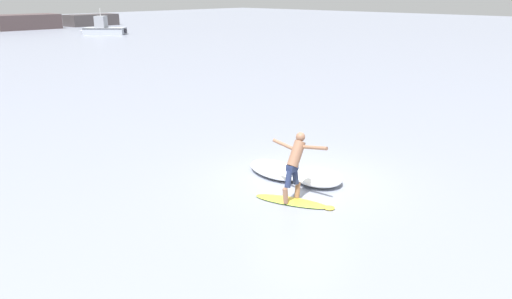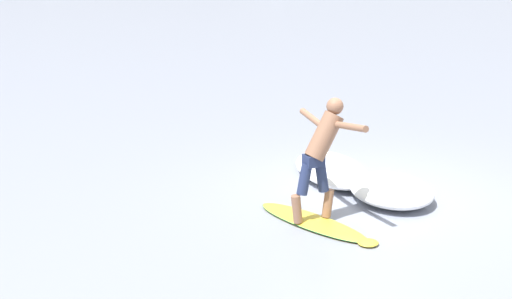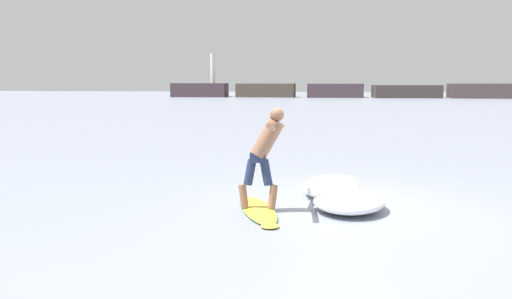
{
  "view_description": "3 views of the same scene",
  "coord_description": "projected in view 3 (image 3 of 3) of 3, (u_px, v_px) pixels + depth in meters",
  "views": [
    {
      "loc": [
        -10.52,
        -7.92,
        5.11
      ],
      "look_at": [
        -1.22,
        0.7,
        1.04
      ],
      "focal_mm": 35.0,
      "sensor_mm": 36.0,
      "label": 1
    },
    {
      "loc": [
        -5.95,
        -8.81,
        3.85
      ],
      "look_at": [
        -1.68,
        0.66,
        0.74
      ],
      "focal_mm": 50.0,
      "sensor_mm": 36.0,
      "label": 2
    },
    {
      "loc": [
        -0.21,
        -8.87,
        2.19
      ],
      "look_at": [
        -1.74,
        0.99,
        0.83
      ],
      "focal_mm": 35.0,
      "sensor_mm": 36.0,
      "label": 3
    }
  ],
  "objects": [
    {
      "name": "wave_foam_at_tail",
      "position": [
        332.0,
        186.0,
        9.82
      ],
      "size": [
        1.39,
        2.06,
        0.31
      ],
      "color": "white",
      "rests_on": "ground"
    },
    {
      "name": "surfboard",
      "position": [
        258.0,
        210.0,
        8.43
      ],
      "size": [
        1.13,
        2.11,
        0.2
      ],
      "color": "yellow",
      "rests_on": "ground"
    },
    {
      "name": "wave_foam_at_nose",
      "position": [
        349.0,
        201.0,
        8.51
      ],
      "size": [
        1.45,
        1.66,
        0.34
      ],
      "color": "white",
      "rests_on": "ground"
    },
    {
      "name": "rock_jetty_breakwater",
      "position": [
        362.0,
        91.0,
        68.98
      ],
      "size": [
        56.09,
        4.91,
        6.2
      ],
      "color": "#46353C",
      "rests_on": "ground"
    },
    {
      "name": "surfer",
      "position": [
        266.0,
        149.0,
        8.31
      ],
      "size": [
        0.78,
        1.65,
        1.71
      ],
      "color": "#8F624A",
      "rests_on": "surfboard"
    },
    {
      "name": "ground_plane",
      "position": [
        343.0,
        204.0,
        8.95
      ],
      "size": [
        200.0,
        200.0,
        0.0
      ],
      "primitive_type": "plane",
      "color": "gray"
    }
  ]
}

